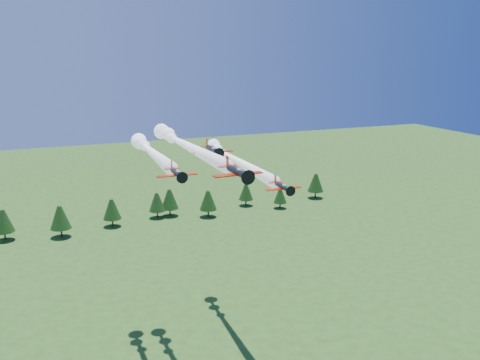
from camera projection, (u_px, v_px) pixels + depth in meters
name	position (u px, v px, depth m)	size (l,w,h in m)	color
plane_lead	(184.00, 144.00, 112.58)	(8.53, 52.27, 3.70)	black
plane_left	(149.00, 150.00, 115.31)	(7.27, 42.23, 3.70)	black
plane_right	(233.00, 159.00, 129.02)	(7.36, 51.42, 3.70)	black
plane_slot	(213.00, 150.00, 105.24)	(7.93, 8.62, 2.79)	black
treeline	(143.00, 205.00, 209.40)	(158.26, 18.23, 11.70)	#382314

